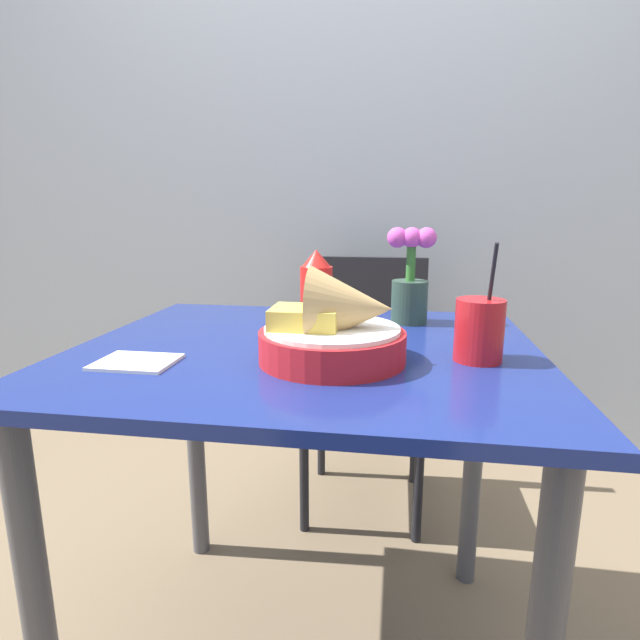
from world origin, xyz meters
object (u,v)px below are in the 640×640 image
Objects in this scene: ketchup_bottle at (318,292)px; drink_cup at (479,332)px; chair_far_window at (368,358)px; flower_vase at (410,282)px; food_basket at (338,329)px.

ketchup_bottle is 0.37m from drink_cup.
flower_vase reaches higher than chair_far_window.
drink_cup is (0.32, -0.18, -0.04)m from ketchup_bottle.
ketchup_bottle is (-0.08, -0.63, 0.34)m from chair_far_window.
flower_vase reaches higher than food_basket.
food_basket is 1.22× the size of drink_cup.
food_basket is 0.25m from drink_cup.
food_basket is 0.23m from ketchup_bottle.
ketchup_bottle is at bearing 151.33° from drink_cup.
chair_far_window is at bearing 89.51° from food_basket.
drink_cup reaches higher than food_basket.
drink_cup is (0.25, 0.04, -0.01)m from food_basket.
chair_far_window is 4.73× the size of ketchup_bottle.
flower_vase is (0.20, 0.12, 0.01)m from ketchup_bottle.
flower_vase reaches higher than drink_cup.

